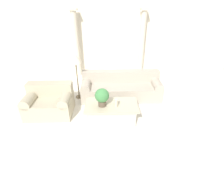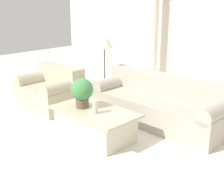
% 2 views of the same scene
% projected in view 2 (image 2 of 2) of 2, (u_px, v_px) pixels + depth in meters
% --- Properties ---
extents(ground_plane, '(16.00, 16.00, 0.00)m').
position_uv_depth(ground_plane, '(113.00, 133.00, 5.13)').
color(ground_plane, silver).
extents(wall_back, '(10.00, 0.06, 3.20)m').
position_uv_depth(wall_back, '(215.00, 22.00, 6.82)').
color(wall_back, silver).
rests_on(wall_back, ground_plane).
extents(sofa_long, '(2.48, 0.88, 0.82)m').
position_uv_depth(sofa_long, '(159.00, 104.00, 5.48)').
color(sofa_long, '#ADA393').
rests_on(sofa_long, ground_plane).
extents(loveseat, '(1.23, 0.88, 0.82)m').
position_uv_depth(loveseat, '(51.00, 90.00, 6.26)').
color(loveseat, '#B7AD92').
rests_on(loveseat, ground_plane).
extents(coffee_table, '(1.37, 0.77, 0.46)m').
position_uv_depth(coffee_table, '(95.00, 123.00, 4.91)').
color(coffee_table, beige).
rests_on(coffee_table, ground_plane).
extents(potted_plant, '(0.35, 0.35, 0.47)m').
position_uv_depth(potted_plant, '(82.00, 91.00, 4.89)').
color(potted_plant, brown).
rests_on(potted_plant, coffee_table).
extents(pillar_candle, '(0.09, 0.09, 0.21)m').
position_uv_depth(pillar_candle, '(95.00, 107.00, 4.68)').
color(pillar_candle, beige).
rests_on(pillar_candle, coffee_table).
extents(floor_lamp, '(0.34, 0.34, 1.46)m').
position_uv_depth(floor_lamp, '(104.00, 45.00, 6.12)').
color(floor_lamp, brown).
rests_on(floor_lamp, ground_plane).
extents(column_left, '(0.30, 0.30, 2.53)m').
position_uv_depth(column_left, '(154.00, 33.00, 7.61)').
color(column_left, beige).
rests_on(column_left, ground_plane).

